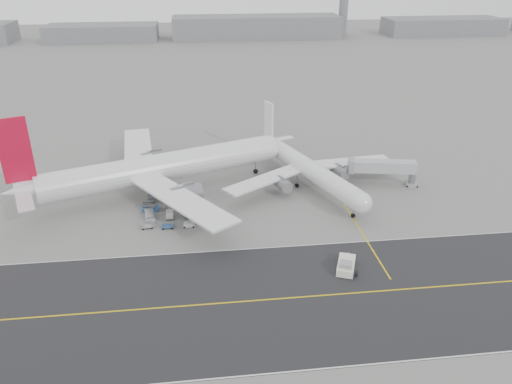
{
  "coord_description": "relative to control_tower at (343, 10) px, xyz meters",
  "views": [
    {
      "loc": [
        -1.87,
        -83.2,
        51.22
      ],
      "look_at": [
        9.65,
        12.0,
        5.19
      ],
      "focal_mm": 35.0,
      "sensor_mm": 36.0,
      "label": 1
    }
  ],
  "objects": [
    {
      "name": "stray_dolly",
      "position": [
        -101.82,
        -254.43,
        -16.25
      ],
      "size": [
        1.67,
        2.5,
        1.47
      ],
      "primitive_type": null,
      "rotation": [
        0.0,
        0.0,
        0.09
      ],
      "color": "silver",
      "rests_on": "ground"
    },
    {
      "name": "taxiway",
      "position": [
        -94.98,
        -282.98,
        -16.24
      ],
      "size": [
        220.0,
        59.0,
        0.03
      ],
      "color": "#2B2B2D",
      "rests_on": "ground"
    },
    {
      "name": "jet_bridge",
      "position": [
        -58.04,
        -241.77,
        -11.78
      ],
      "size": [
        17.2,
        6.24,
        6.41
      ],
      "rotation": [
        0.0,
        0.0,
        -0.19
      ],
      "color": "gray",
      "rests_on": "ground"
    },
    {
      "name": "airliner_b",
      "position": [
        -76.28,
        -240.01,
        -11.66
      ],
      "size": [
        43.32,
        44.09,
        15.91
      ],
      "rotation": [
        0.0,
        0.0,
        0.35
      ],
      "color": "white",
      "rests_on": "ground"
    },
    {
      "name": "pushback_tug",
      "position": [
        -76.96,
        -276.19,
        -15.31
      ],
      "size": [
        4.91,
        7.99,
        2.29
      ],
      "rotation": [
        0.0,
        0.0,
        -0.37
      ],
      "color": "white",
      "rests_on": "ground"
    },
    {
      "name": "control_tower",
      "position": [
        0.0,
        0.0,
        0.0
      ],
      "size": [
        7.0,
        7.0,
        31.25
      ],
      "color": "slate",
      "rests_on": "ground"
    },
    {
      "name": "horizon_buildings",
      "position": [
        -70.0,
        -5.0,
        -16.25
      ],
      "size": [
        520.0,
        28.0,
        28.0
      ],
      "primitive_type": null,
      "color": "slate",
      "rests_on": "ground"
    },
    {
      "name": "ground",
      "position": [
        -100.0,
        -265.0,
        -16.25
      ],
      "size": [
        700.0,
        700.0,
        0.0
      ],
      "primitive_type": "plane",
      "color": "gray",
      "rests_on": "ground"
    },
    {
      "name": "airliner_a",
      "position": [
        -112.04,
        -240.25,
        -9.79
      ],
      "size": [
        62.29,
        61.18,
        22.48
      ],
      "rotation": [
        0.0,
        0.0,
        1.93
      ],
      "color": "white",
      "rests_on": "ground"
    },
    {
      "name": "gse_cluster",
      "position": [
        -109.0,
        -250.63,
        -16.25
      ],
      "size": [
        17.05,
        20.48,
        1.81
      ],
      "primitive_type": null,
      "rotation": [
        0.0,
        0.0,
        0.05
      ],
      "color": "gray",
      "rests_on": "ground"
    },
    {
      "name": "ground_crew_a",
      "position": [
        -75.88,
        -278.89,
        -15.41
      ],
      "size": [
        0.69,
        0.52,
        1.7
      ],
      "primitive_type": "imported",
      "rotation": [
        0.0,
        0.0,
        -0.2
      ],
      "color": "black",
      "rests_on": "ground"
    }
  ]
}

